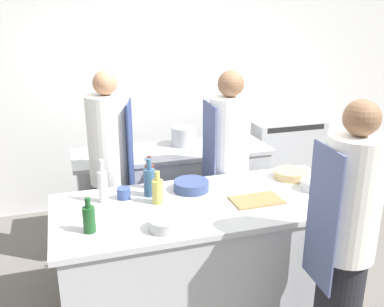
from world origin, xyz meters
name	(u,v)px	position (x,y,z in m)	size (l,w,h in m)	color
ground_plane	(205,306)	(0.00, 0.00, 0.00)	(16.00, 16.00, 0.00)	#605B56
wall_back	(145,83)	(0.00, 2.13, 1.40)	(8.00, 0.06, 2.80)	silver
prep_counter	(206,256)	(0.00, 0.00, 0.45)	(2.15, 0.93, 0.89)	#A8AAAF
pass_counter	(173,191)	(0.07, 1.23, 0.45)	(1.91, 0.64, 0.89)	#A8AAAF
oven_range	(279,157)	(1.54, 1.74, 0.49)	(0.83, 0.68, 0.98)	#A8AAAF
chef_at_prep_near	(345,243)	(0.60, -0.76, 0.88)	(0.36, 0.34, 1.74)	black
chef_at_stove	(111,173)	(-0.57, 0.80, 0.87)	(0.39, 0.37, 1.73)	black
chef_at_pass_far	(228,169)	(0.41, 0.62, 0.86)	(0.36, 0.35, 1.72)	black
bottle_olive_oil	(150,175)	(-0.33, 0.37, 0.99)	(0.07, 0.07, 0.26)	#5B2319
bottle_vinegar	(103,185)	(-0.70, 0.22, 1.01)	(0.07, 0.07, 0.32)	silver
bottle_wine	(158,191)	(-0.33, 0.09, 0.98)	(0.08, 0.08, 0.24)	#B2A84C
bottle_cooking_oil	(149,181)	(-0.36, 0.23, 1.00)	(0.08, 0.08, 0.28)	#2D5175
bottle_sauce	(89,218)	(-0.83, -0.19, 0.98)	(0.08, 0.08, 0.23)	#19471E
bowl_mixing_large	(191,186)	(-0.04, 0.23, 0.93)	(0.27, 0.27, 0.07)	navy
bowl_prep_small	(314,185)	(0.85, -0.03, 0.93)	(0.21, 0.21, 0.08)	#B7BABC
bowl_ceramic_blue	(165,224)	(-0.38, -0.30, 0.92)	(0.20, 0.20, 0.07)	#B7BABC
bowl_wooden_salad	(290,174)	(0.80, 0.23, 0.92)	(0.26, 0.26, 0.06)	tan
cup	(124,193)	(-0.55, 0.23, 0.93)	(0.10, 0.10, 0.08)	#33477F
cutting_board	(257,200)	(0.35, -0.09, 0.89)	(0.36, 0.22, 0.01)	olive
stockpot	(184,136)	(0.22, 1.34, 0.98)	(0.25, 0.25, 0.19)	#A8AAAF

